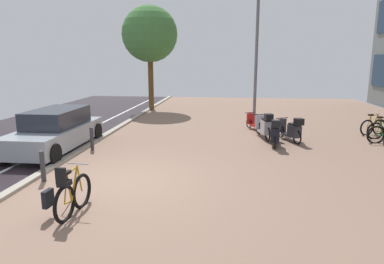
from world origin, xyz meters
TOP-DOWN VIEW (x-y plane):
  - ground at (1.43, 0.00)m, footprint 21.00×40.00m
  - bicycle_foreground at (-0.49, -1.92)m, footprint 0.71×1.43m
  - bicycle_rack_05 at (8.49, 5.89)m, footprint 1.33×0.47m
  - bicycle_rack_06 at (8.40, 6.66)m, footprint 1.21×0.60m
  - scooter_near at (3.78, 6.87)m, footprint 0.91×1.55m
  - scooter_mid at (3.93, 5.37)m, footprint 0.68×1.85m
  - scooter_far at (4.89, 5.01)m, footprint 0.88×1.62m
  - scooter_extra at (4.20, 4.25)m, footprint 0.57×1.72m
  - parked_car_near at (-3.30, 2.93)m, footprint 1.78×4.35m
  - lamp_post at (3.70, 8.55)m, footprint 0.20×0.52m
  - street_tree at (-2.25, 12.68)m, footprint 3.27×3.27m
  - bollard_near at (-2.05, -0.18)m, footprint 0.12×0.12m
  - bollard_far at (-2.05, 2.96)m, footprint 0.12×0.12m

SIDE VIEW (x-z plane):
  - ground at x=1.43m, z-range -0.09..0.04m
  - bicycle_rack_06 at x=8.40m, z-range -0.14..0.79m
  - bicycle_rack_05 at x=8.49m, z-range -0.14..0.81m
  - scooter_near at x=3.78m, z-range 0.01..0.75m
  - bollard_far at x=-2.05m, z-range 0.00..0.78m
  - bollard_near at x=-2.05m, z-range 0.00..0.79m
  - bicycle_foreground at x=-0.49m, z-range -0.16..0.95m
  - scooter_far at x=4.89m, z-range -0.05..0.93m
  - scooter_extra at x=4.20m, z-range -0.06..0.97m
  - scooter_mid at x=3.93m, z-range -0.06..1.02m
  - parked_car_near at x=-3.30m, z-range -0.04..1.34m
  - lamp_post at x=3.70m, z-range 0.32..6.32m
  - street_tree at x=-2.25m, z-range 1.39..7.50m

